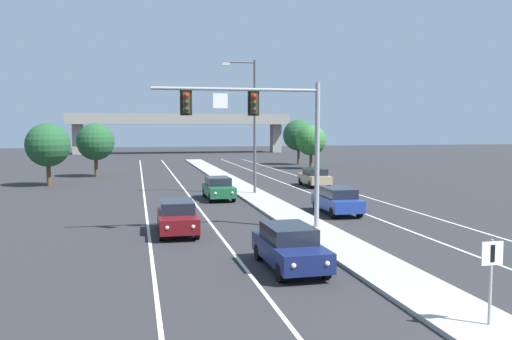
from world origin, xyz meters
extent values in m
cube|color=#9E9B93|center=(0.00, 18.00, 0.07)|extent=(2.40, 110.00, 0.15)
cube|color=silver|center=(-4.70, 25.00, 0.00)|extent=(0.14, 100.00, 0.01)
cube|color=silver|center=(4.70, 25.00, 0.00)|extent=(0.14, 100.00, 0.01)
cube|color=silver|center=(-8.00, 25.00, 0.00)|extent=(0.14, 100.00, 0.01)
cube|color=silver|center=(8.00, 25.00, 0.00)|extent=(0.14, 100.00, 0.01)
cylinder|color=gray|center=(0.28, 15.93, 3.75)|extent=(0.24, 0.24, 7.20)
cylinder|color=gray|center=(-3.77, 15.93, 6.95)|extent=(8.11, 0.16, 0.16)
cube|color=black|center=(-2.96, 15.97, 6.30)|extent=(0.56, 0.06, 1.20)
cube|color=#38330F|center=(-2.96, 15.93, 6.30)|extent=(0.32, 0.32, 1.00)
sphere|color=red|center=(-2.96, 15.76, 6.62)|extent=(0.22, 0.22, 0.22)
sphere|color=#282828|center=(-2.96, 15.76, 6.30)|extent=(0.22, 0.22, 0.22)
sphere|color=#282828|center=(-2.96, 15.76, 5.98)|extent=(0.22, 0.22, 0.22)
cube|color=black|center=(-6.20, 15.97, 6.30)|extent=(0.56, 0.06, 1.20)
cube|color=#38330F|center=(-6.20, 15.93, 6.30)|extent=(0.32, 0.32, 1.00)
sphere|color=red|center=(-6.20, 15.76, 6.62)|extent=(0.22, 0.22, 0.22)
sphere|color=#282828|center=(-6.20, 15.76, 6.30)|extent=(0.22, 0.22, 0.22)
sphere|color=#282828|center=(-6.20, 15.76, 5.98)|extent=(0.22, 0.22, 0.22)
cube|color=white|center=(-4.58, 15.91, 6.40)|extent=(0.70, 0.04, 0.70)
cylinder|color=gray|center=(0.16, 2.22, 1.25)|extent=(0.08, 0.08, 2.20)
cube|color=white|center=(0.16, 2.19, 2.00)|extent=(0.60, 0.03, 0.60)
cube|color=black|center=(0.16, 2.17, 2.00)|extent=(0.12, 0.01, 0.44)
cylinder|color=#4C4C51|center=(0.25, 30.14, 5.15)|extent=(0.20, 0.20, 10.00)
cylinder|color=#4C4C51|center=(-0.85, 30.14, 9.95)|extent=(2.20, 0.12, 0.12)
cube|color=#B7B7B2|center=(-1.95, 30.14, 9.80)|extent=(0.56, 0.28, 0.20)
cube|color=#141E4C|center=(-3.13, 8.98, 0.67)|extent=(1.90, 4.44, 0.70)
cube|color=black|center=(-3.14, 9.20, 1.30)|extent=(1.64, 2.41, 0.56)
sphere|color=#EAE5C6|center=(-2.51, 6.81, 0.72)|extent=(0.18, 0.18, 0.18)
sphere|color=#EAE5C6|center=(-3.66, 6.79, 0.72)|extent=(0.18, 0.18, 0.18)
cylinder|color=black|center=(-2.30, 7.50, 0.32)|extent=(0.23, 0.64, 0.64)
cylinder|color=black|center=(-3.90, 7.46, 0.32)|extent=(0.23, 0.64, 0.64)
cylinder|color=black|center=(-2.36, 10.50, 0.32)|extent=(0.23, 0.64, 0.64)
cylinder|color=black|center=(-3.96, 10.46, 0.32)|extent=(0.23, 0.64, 0.64)
cube|color=#5B0F14|center=(-6.64, 16.42, 0.67)|extent=(1.87, 4.43, 0.70)
cube|color=black|center=(-6.64, 16.64, 1.30)|extent=(1.62, 2.40, 0.56)
sphere|color=#EAE5C6|center=(-6.10, 14.23, 0.72)|extent=(0.18, 0.18, 0.18)
sphere|color=#EAE5C6|center=(-7.25, 14.25, 0.72)|extent=(0.18, 0.18, 0.18)
cylinder|color=black|center=(-5.86, 14.91, 0.32)|extent=(0.23, 0.64, 0.64)
cylinder|color=black|center=(-7.46, 14.93, 0.32)|extent=(0.23, 0.64, 0.64)
cylinder|color=black|center=(-5.82, 17.91, 0.32)|extent=(0.23, 0.64, 0.64)
cylinder|color=black|center=(-7.42, 17.93, 0.32)|extent=(0.23, 0.64, 0.64)
cube|color=#195633|center=(-2.85, 28.11, 0.67)|extent=(1.85, 4.42, 0.70)
cube|color=black|center=(-2.85, 28.33, 1.30)|extent=(1.61, 2.39, 0.56)
sphere|color=#EAE5C6|center=(-2.25, 25.94, 0.72)|extent=(0.18, 0.18, 0.18)
sphere|color=#EAE5C6|center=(-3.40, 25.92, 0.72)|extent=(0.18, 0.18, 0.18)
cylinder|color=black|center=(-2.03, 26.62, 0.32)|extent=(0.23, 0.64, 0.64)
cylinder|color=black|center=(-3.63, 26.60, 0.32)|extent=(0.23, 0.64, 0.64)
cylinder|color=black|center=(-2.07, 29.62, 0.32)|extent=(0.23, 0.64, 0.64)
cylinder|color=black|center=(-3.67, 29.60, 0.32)|extent=(0.23, 0.64, 0.64)
cube|color=navy|center=(3.07, 20.30, 0.67)|extent=(1.88, 4.43, 0.70)
cube|color=black|center=(3.07, 20.08, 1.30)|extent=(1.63, 2.40, 0.56)
sphere|color=#EAE5C6|center=(2.54, 22.49, 0.72)|extent=(0.18, 0.18, 0.18)
sphere|color=#EAE5C6|center=(3.69, 22.47, 0.72)|extent=(0.18, 0.18, 0.18)
cylinder|color=black|center=(2.30, 21.82, 0.32)|extent=(0.23, 0.64, 0.64)
cylinder|color=black|center=(3.90, 21.79, 0.32)|extent=(0.23, 0.64, 0.64)
cylinder|color=black|center=(2.25, 18.82, 0.32)|extent=(0.23, 0.64, 0.64)
cylinder|color=black|center=(3.85, 18.79, 0.32)|extent=(0.23, 0.64, 0.64)
cube|color=tan|center=(6.55, 34.66, 0.67)|extent=(1.89, 4.44, 0.70)
cube|color=black|center=(6.55, 34.44, 1.30)|extent=(1.63, 2.41, 0.56)
sphere|color=#EAE5C6|center=(6.02, 36.85, 0.72)|extent=(0.18, 0.18, 0.18)
sphere|color=#EAE5C6|center=(7.17, 36.83, 0.72)|extent=(0.18, 0.18, 0.18)
cylinder|color=black|center=(5.78, 36.18, 0.32)|extent=(0.23, 0.64, 0.64)
cylinder|color=black|center=(7.38, 36.14, 0.32)|extent=(0.23, 0.64, 0.64)
cylinder|color=black|center=(5.72, 33.18, 0.32)|extent=(0.23, 0.64, 0.64)
cylinder|color=black|center=(7.32, 33.14, 0.32)|extent=(0.23, 0.64, 0.64)
cube|color=gray|center=(0.00, 95.91, 6.20)|extent=(42.40, 6.40, 1.10)
cube|color=gray|center=(0.00, 92.91, 7.20)|extent=(42.40, 0.36, 0.90)
cube|color=gray|center=(-19.20, 95.91, 2.83)|extent=(1.80, 2.40, 5.65)
cube|color=gray|center=(19.20, 95.91, 2.83)|extent=(1.80, 2.40, 5.65)
cylinder|color=#4C3823|center=(-12.60, 48.00, 1.05)|extent=(0.36, 0.36, 2.10)
sphere|color=#1E4C28|center=(-12.60, 48.00, 3.63)|extent=(3.83, 3.83, 3.83)
cylinder|color=#4C3823|center=(13.08, 60.45, 1.16)|extent=(0.36, 0.36, 2.33)
sphere|color=#1E4C28|center=(13.08, 60.45, 4.03)|extent=(4.26, 4.26, 4.26)
cylinder|color=#4C3823|center=(-16.01, 39.88, 1.04)|extent=(0.36, 0.36, 2.08)
sphere|color=#1E4C28|center=(-16.01, 39.88, 3.60)|extent=(3.80, 3.80, 3.80)
cylinder|color=#4C3823|center=(12.40, 53.12, 1.02)|extent=(0.36, 0.36, 2.03)
sphere|color=#2D6B2D|center=(12.40, 53.12, 3.52)|extent=(3.72, 3.72, 3.72)
camera|label=1|loc=(-8.52, -9.41, 5.17)|focal=37.58mm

